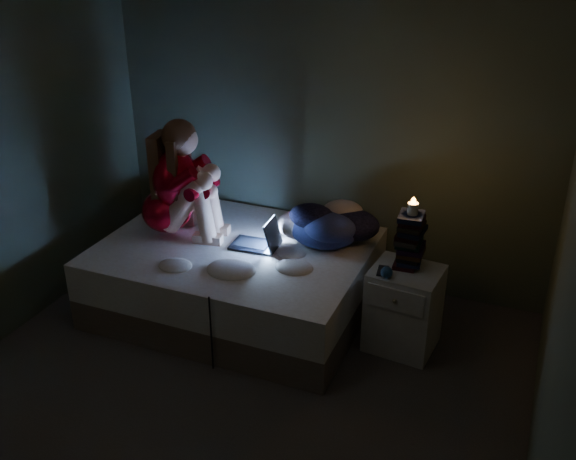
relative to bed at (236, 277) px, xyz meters
The scene contains 13 objects.
floor 1.21m from the bed, 68.91° to the right, with size 3.60×3.80×0.02m, color #38322D.
wall_back 1.38m from the bed, 62.36° to the left, with size 3.60×0.02×2.60m, color #434A38.
wall_right 2.69m from the bed, 26.21° to the right, with size 0.02×3.80×2.60m, color #434A38.
bed is the anchor object (origin of this frame).
pillow 0.81m from the bed, 153.97° to the left, with size 0.43×0.31×0.13m, color white.
woman 0.93m from the bed, behind, with size 0.57×0.37×0.92m, color maroon, non-canonical shape.
laptop 0.42m from the bed, 15.92° to the left, with size 0.35×0.25×0.25m, color black, non-canonical shape.
clothes_pile 0.80m from the bed, 26.66° to the left, with size 0.55×0.44×0.33m, color #1B2C48, non-canonical shape.
nightstand 1.31m from the bed, ahead, with size 0.46×0.41×0.61m, color silver.
book_stack 1.39m from the bed, ahead, with size 0.19×0.25×0.35m, color black, non-canonical shape.
candle 1.49m from the bed, ahead, with size 0.07×0.07×0.08m, color beige.
phone 1.22m from the bed, ahead, with size 0.07×0.14×0.01m, color black.
blue_orb 1.29m from the bed, ahead, with size 0.08×0.08×0.08m, color navy.
Camera 1 is at (1.60, -2.76, 2.76)m, focal length 40.58 mm.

